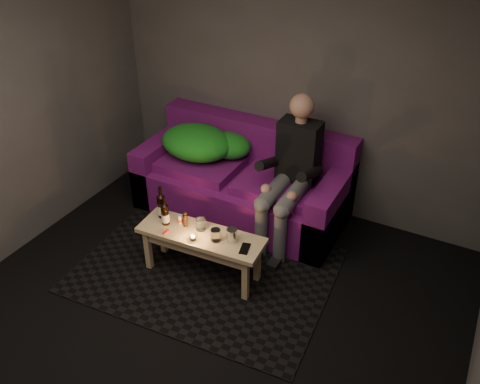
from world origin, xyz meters
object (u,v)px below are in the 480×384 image
object	(u,v)px
beer_bottle_b	(165,214)
person	(291,170)
coffee_table	(201,241)
beer_bottle_a	(162,206)
steel_cup	(232,235)
sofa	(244,183)

from	to	relation	value
beer_bottle_b	person	bearing A→B (deg)	49.91
person	coffee_table	bearing A→B (deg)	-115.69
beer_bottle_a	steel_cup	distance (m)	0.72
person	coffee_table	size ratio (longest dim) A/B	1.25
coffee_table	sofa	bearing A→B (deg)	97.67
person	steel_cup	xyz separation A→B (m)	(-0.15, -0.86, -0.22)
sofa	steel_cup	world-z (taller)	sofa
beer_bottle_a	steel_cup	size ratio (longest dim) A/B	2.56
sofa	person	xyz separation A→B (m)	(0.58, -0.17, 0.40)
coffee_table	steel_cup	xyz separation A→B (m)	(0.28, 0.03, 0.14)
person	beer_bottle_a	world-z (taller)	person
person	steel_cup	bearing A→B (deg)	-99.68
sofa	beer_bottle_b	world-z (taller)	sofa
beer_bottle_b	sofa	bearing A→B (deg)	79.70
coffee_table	beer_bottle_a	world-z (taller)	beer_bottle_a
coffee_table	beer_bottle_a	distance (m)	0.48
beer_bottle_a	beer_bottle_b	xyz separation A→B (m)	(0.09, -0.08, -0.01)
person	steel_cup	distance (m)	0.90
person	beer_bottle_b	size ratio (longest dim) A/B	5.10
sofa	steel_cup	xyz separation A→B (m)	(0.43, -1.04, 0.19)
sofa	steel_cup	distance (m)	1.14
person	coffee_table	distance (m)	1.06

